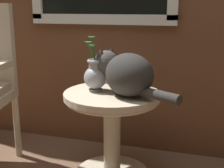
% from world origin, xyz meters
% --- Properties ---
extents(wicker_side_table, '(0.57, 0.57, 0.55)m').
position_xyz_m(wicker_side_table, '(0.19, 0.26, 0.37)').
color(wicker_side_table, beige).
rests_on(wicker_side_table, ground_plane).
extents(cat, '(0.54, 0.36, 0.26)m').
position_xyz_m(cat, '(0.28, 0.23, 0.68)').
color(cat, '#33302D').
rests_on(cat, wicker_side_table).
extents(pewter_vase_with_ivy, '(0.13, 0.13, 0.32)m').
position_xyz_m(pewter_vase_with_ivy, '(0.08, 0.27, 0.65)').
color(pewter_vase_with_ivy, '#99999E').
rests_on(pewter_vase_with_ivy, wicker_side_table).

